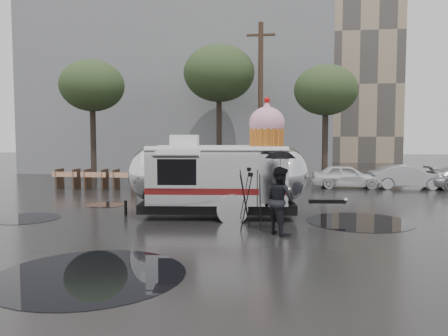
# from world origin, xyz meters

# --- Properties ---
(ground) EXTENTS (120.00, 120.00, 0.00)m
(ground) POSITION_xyz_m (0.00, 0.00, 0.00)
(ground) COLOR black
(ground) RESTS_ON ground
(puddles) EXTENTS (16.39, 10.76, 0.01)m
(puddles) POSITION_xyz_m (-2.01, -0.76, 0.01)
(puddles) COLOR black
(puddles) RESTS_ON ground
(grey_building) EXTENTS (22.00, 12.00, 13.00)m
(grey_building) POSITION_xyz_m (-4.00, 24.00, 6.50)
(grey_building) COLOR slate
(grey_building) RESTS_ON ground
(utility_pole) EXTENTS (1.60, 0.28, 9.00)m
(utility_pole) POSITION_xyz_m (2.50, 14.00, 4.62)
(utility_pole) COLOR #473323
(utility_pole) RESTS_ON ground
(tree_left) EXTENTS (3.64, 3.64, 6.95)m
(tree_left) POSITION_xyz_m (-7.00, 13.00, 5.48)
(tree_left) COLOR #382D26
(tree_left) RESTS_ON ground
(tree_mid) EXTENTS (4.20, 4.20, 8.03)m
(tree_mid) POSITION_xyz_m (0.00, 15.00, 6.34)
(tree_mid) COLOR #382D26
(tree_mid) RESTS_ON ground
(tree_right) EXTENTS (3.36, 3.36, 6.42)m
(tree_right) POSITION_xyz_m (6.00, 13.00, 5.06)
(tree_right) COLOR #382D26
(tree_right) RESTS_ON ground
(barricade_row) EXTENTS (4.30, 0.80, 1.00)m
(barricade_row) POSITION_xyz_m (-5.55, 9.96, 0.52)
(barricade_row) COLOR #473323
(barricade_row) RESTS_ON ground
(parked_cars) EXTENTS (13.20, 1.90, 1.50)m
(parked_cars) POSITION_xyz_m (11.78, 12.00, 0.72)
(parked_cars) COLOR silver
(parked_cars) RESTS_ON ground
(airstream_trailer) EXTENTS (7.35, 3.20, 3.97)m
(airstream_trailer) POSITION_xyz_m (1.68, 3.25, 1.39)
(airstream_trailer) COLOR silver
(airstream_trailer) RESTS_ON ground
(person_right) EXTENTS (0.90, 0.99, 1.81)m
(person_right) POSITION_xyz_m (3.60, 0.79, 0.91)
(person_right) COLOR black
(person_right) RESTS_ON ground
(umbrella_black) EXTENTS (1.05, 1.05, 2.27)m
(umbrella_black) POSITION_xyz_m (3.60, 0.79, 1.91)
(umbrella_black) COLOR black
(umbrella_black) RESTS_ON ground
(tripod) EXTENTS (0.62, 0.66, 1.62)m
(tripod) POSITION_xyz_m (2.78, 1.18, 0.98)
(tripod) COLOR black
(tripod) RESTS_ON ground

